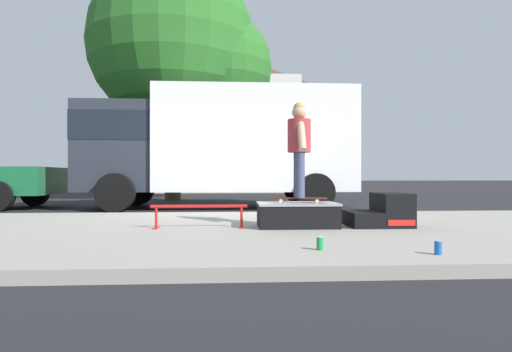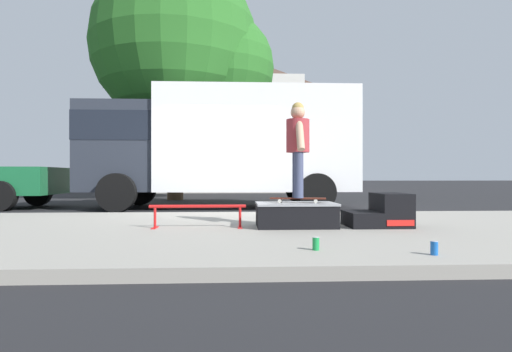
% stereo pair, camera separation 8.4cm
% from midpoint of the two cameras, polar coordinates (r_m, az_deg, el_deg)
% --- Properties ---
extents(ground_plane, '(140.00, 140.00, 0.00)m').
position_cam_midpoint_polar(ground_plane, '(8.76, -5.60, -5.46)').
color(ground_plane, black).
extents(sidewalk_slab, '(50.00, 5.00, 0.12)m').
position_cam_midpoint_polar(sidewalk_slab, '(5.77, -6.73, -7.68)').
color(sidewalk_slab, gray).
rests_on(sidewalk_slab, ground).
extents(skate_box, '(1.11, 0.70, 0.34)m').
position_cam_midpoint_polar(skate_box, '(5.84, 5.26, -5.20)').
color(skate_box, black).
rests_on(skate_box, sidewalk_slab).
extents(kicker_ramp, '(0.85, 0.69, 0.47)m').
position_cam_midpoint_polar(kicker_ramp, '(6.14, 16.68, -4.83)').
color(kicker_ramp, black).
rests_on(kicker_ramp, sidewalk_slab).
extents(grind_rail, '(1.32, 0.28, 0.32)m').
position_cam_midpoint_polar(grind_rail, '(5.74, -8.26, -4.77)').
color(grind_rail, red).
rests_on(grind_rail, sidewalk_slab).
extents(skateboard, '(0.80, 0.34, 0.07)m').
position_cam_midpoint_polar(skateboard, '(5.86, 5.55, -3.11)').
color(skateboard, '#4C1E14').
rests_on(skateboard, skate_box).
extents(skater_kid, '(0.33, 0.69, 1.35)m').
position_cam_midpoint_polar(skater_kid, '(5.87, 5.55, 4.74)').
color(skater_kid, '#3F4766').
rests_on(skater_kid, skateboard).
extents(soda_can, '(0.07, 0.07, 0.13)m').
position_cam_midpoint_polar(soda_can, '(4.11, 23.26, -9.06)').
color(soda_can, '#1959B2').
rests_on(soda_can, sidewalk_slab).
extents(soda_can_b, '(0.07, 0.07, 0.13)m').
position_cam_midpoint_polar(soda_can_b, '(4.05, 8.21, -9.19)').
color(soda_can_b, '#198C3F').
rests_on(soda_can_b, sidewalk_slab).
extents(box_truck, '(6.91, 2.63, 3.05)m').
position_cam_midpoint_polar(box_truck, '(10.95, -5.54, 4.53)').
color(box_truck, white).
rests_on(box_truck, ground).
extents(street_tree_main, '(6.37, 5.79, 8.30)m').
position_cam_midpoint_polar(street_tree_main, '(15.36, -10.23, 16.63)').
color(street_tree_main, brown).
rests_on(street_tree_main, ground).
extents(house_behind, '(9.54, 8.23, 8.40)m').
position_cam_midpoint_polar(house_behind, '(24.61, -5.75, 7.93)').
color(house_behind, silver).
rests_on(house_behind, ground).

